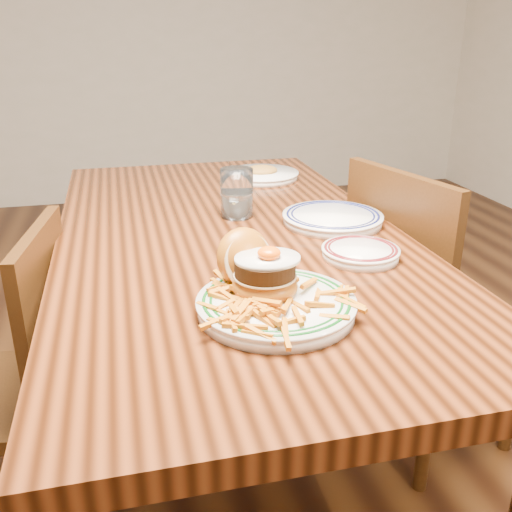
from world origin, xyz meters
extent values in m
plane|color=black|center=(0.00, 0.00, 0.00)|extent=(6.00, 6.00, 0.00)
cube|color=beige|center=(0.00, 3.00, 1.40)|extent=(5.00, 0.04, 2.80)
cube|color=black|center=(0.00, 0.00, 0.72)|extent=(0.85, 1.60, 0.05)
cylinder|color=black|center=(-0.36, 0.74, 0.35)|extent=(0.07, 0.07, 0.70)
cylinder|color=black|center=(0.36, 0.74, 0.35)|extent=(0.07, 0.07, 0.70)
cube|color=#391F0C|center=(-0.45, -0.08, 0.61)|extent=(0.08, 0.38, 0.41)
cylinder|color=#391F0C|center=(-0.49, -0.24, 0.19)|extent=(0.04, 0.04, 0.37)
cylinder|color=#391F0C|center=(-0.44, 0.08, 0.19)|extent=(0.04, 0.04, 0.37)
cube|color=#391F0C|center=(0.62, 0.01, 0.42)|extent=(0.51, 0.51, 0.04)
cube|color=#391F0C|center=(0.44, -0.04, 0.66)|extent=(0.13, 0.41, 0.44)
cylinder|color=#391F0C|center=(0.75, 0.22, 0.20)|extent=(0.04, 0.04, 0.40)
cylinder|color=#391F0C|center=(0.41, 0.13, 0.20)|extent=(0.04, 0.04, 0.40)
cylinder|color=#391F0C|center=(0.50, -0.21, 0.20)|extent=(0.04, 0.04, 0.40)
cylinder|color=white|center=(-0.01, -0.45, 0.76)|extent=(0.28, 0.28, 0.02)
cylinder|color=white|center=(-0.01, -0.45, 0.78)|extent=(0.29, 0.29, 0.01)
torus|color=#0D4A13|center=(-0.01, -0.45, 0.78)|extent=(0.27, 0.27, 0.01)
torus|color=#0D4A13|center=(-0.01, -0.45, 0.78)|extent=(0.24, 0.24, 0.01)
ellipsoid|color=#A15A14|center=(-0.02, -0.42, 0.79)|extent=(0.12, 0.12, 0.05)
cylinder|color=beige|center=(-0.02, -0.42, 0.81)|extent=(0.12, 0.12, 0.00)
cylinder|color=black|center=(-0.02, -0.42, 0.83)|extent=(0.11, 0.11, 0.03)
ellipsoid|color=white|center=(-0.02, -0.42, 0.85)|extent=(0.12, 0.10, 0.01)
ellipsoid|color=#FF5605|center=(-0.01, -0.43, 0.86)|extent=(0.04, 0.04, 0.02)
ellipsoid|color=#A15A14|center=(-0.04, -0.36, 0.82)|extent=(0.14, 0.13, 0.13)
cylinder|color=beige|center=(-0.04, -0.37, 0.82)|extent=(0.11, 0.07, 0.10)
cylinder|color=white|center=(0.25, -0.24, 0.76)|extent=(0.17, 0.17, 0.02)
cylinder|color=white|center=(0.25, -0.24, 0.77)|extent=(0.17, 0.17, 0.01)
torus|color=#561317|center=(0.25, -0.24, 0.77)|extent=(0.16, 0.16, 0.01)
torus|color=#561317|center=(0.25, -0.24, 0.77)|extent=(0.15, 0.15, 0.01)
cube|color=silver|center=(0.27, -0.23, 0.77)|extent=(0.09, 0.08, 0.00)
cylinder|color=white|center=(0.27, 0.00, 0.76)|extent=(0.26, 0.26, 0.02)
cylinder|color=white|center=(0.27, 0.00, 0.77)|extent=(0.26, 0.26, 0.01)
torus|color=#0E1449|center=(0.27, 0.00, 0.77)|extent=(0.24, 0.24, 0.01)
torus|color=#0E1449|center=(0.27, 0.00, 0.77)|extent=(0.22, 0.22, 0.01)
cylinder|color=white|center=(0.04, 0.12, 0.82)|extent=(0.09, 0.09, 0.13)
cylinder|color=silver|center=(0.04, 0.12, 0.79)|extent=(0.07, 0.07, 0.06)
cylinder|color=white|center=(0.21, 0.51, 0.76)|extent=(0.25, 0.25, 0.02)
cylinder|color=white|center=(0.21, 0.51, 0.77)|extent=(0.25, 0.25, 0.01)
ellipsoid|color=#B27B33|center=(0.21, 0.51, 0.78)|extent=(0.11, 0.09, 0.03)
camera|label=1|loc=(-0.26, -1.34, 1.23)|focal=40.00mm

